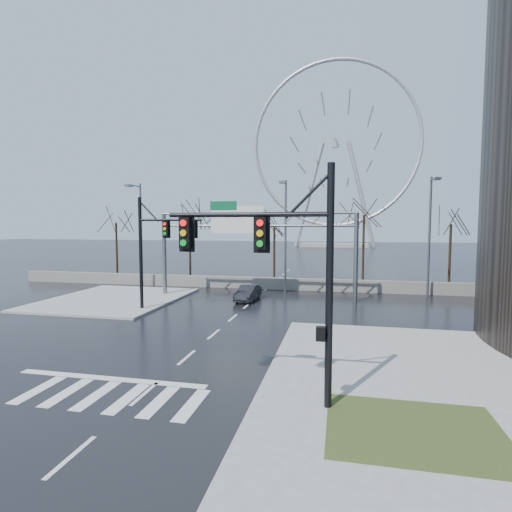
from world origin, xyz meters
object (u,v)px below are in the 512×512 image
(signal_mast_near, at_px, (287,262))
(ferris_wheel, at_px, (335,150))
(signal_mast_far, at_px, (155,243))
(sign_gantry, at_px, (251,236))
(car, at_px, (248,293))

(signal_mast_near, relative_size, ferris_wheel, 0.16)
(signal_mast_near, bearing_deg, signal_mast_far, 130.26)
(sign_gantry, distance_m, ferris_wheel, 82.91)
(sign_gantry, xyz_separation_m, car, (-0.01, -0.97, -4.57))
(signal_mast_near, distance_m, sign_gantry, 19.79)
(signal_mast_far, height_order, ferris_wheel, ferris_wheel)
(signal_mast_far, height_order, car, signal_mast_far)
(signal_mast_far, relative_size, ferris_wheel, 0.16)
(ferris_wheel, bearing_deg, signal_mast_near, -89.92)
(signal_mast_near, xyz_separation_m, sign_gantry, (-5.52, 19.00, 0.31))
(ferris_wheel, distance_m, car, 85.10)
(sign_gantry, height_order, ferris_wheel, ferris_wheel)
(signal_mast_far, distance_m, ferris_wheel, 89.30)
(car, bearing_deg, signal_mast_far, -133.64)
(sign_gantry, bearing_deg, ferris_wheel, 86.16)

